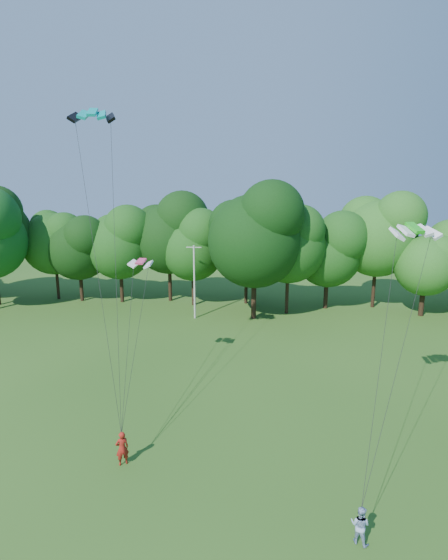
{
  "coord_description": "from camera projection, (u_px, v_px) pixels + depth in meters",
  "views": [
    {
      "loc": [
        3.13,
        -12.99,
        14.4
      ],
      "look_at": [
        1.62,
        13.0,
        8.53
      ],
      "focal_mm": 28.0,
      "sensor_mm": 36.0,
      "label": 1
    }
  ],
  "objects": [
    {
      "name": "utility_pole",
      "position": [
        194.0,
        281.0,
        46.31
      ],
      "size": [
        1.59,
        0.2,
        7.93
      ],
      "rotation": [
        0.0,
        0.0,
        -0.03
      ],
      "color": "#B7B9AF",
      "rests_on": "ground"
    },
    {
      "name": "kite_flyer_left",
      "position": [
        122.0,
        448.0,
        22.58
      ],
      "size": [
        0.81,
        0.73,
        1.86
      ],
      "primitive_type": "imported",
      "rotation": [
        0.0,
        0.0,
        3.66
      ],
      "color": "#A41D15",
      "rests_on": "ground"
    },
    {
      "name": "kite_flyer_right",
      "position": [
        360.0,
        525.0,
        17.67
      ],
      "size": [
        1.01,
        0.96,
        1.65
      ],
      "primitive_type": "imported",
      "rotation": [
        0.0,
        0.0,
        2.58
      ],
      "color": "#9CB2D9",
      "rests_on": "ground"
    },
    {
      "name": "kite_teal",
      "position": [
        92.0,
        112.0,
        26.43
      ],
      "size": [
        2.79,
        1.52,
        0.66
      ],
      "rotation": [
        0.0,
        0.0,
        0.14
      ],
      "color": "#059C98",
      "rests_on": "ground"
    },
    {
      "name": "kite_green",
      "position": [
        415.0,
        228.0,
        22.61
      ],
      "size": [
        2.69,
        1.72,
        0.53
      ],
      "rotation": [
        0.0,
        0.0,
        0.26
      ],
      "color": "green",
      "rests_on": "ground"
    },
    {
      "name": "kite_pink",
      "position": [
        141.0,
        261.0,
        30.29
      ],
      "size": [
        1.81,
        1.13,
        0.35
      ],
      "rotation": [
        0.0,
        0.0,
        -0.2
      ],
      "color": "#D33A6A",
      "rests_on": "ground"
    },
    {
      "name": "tree_back_center",
      "position": [
        255.0,
        228.0,
        45.05
      ],
      "size": [
        10.78,
        10.78,
        15.68
      ],
      "color": "black",
      "rests_on": "ground"
    }
  ]
}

